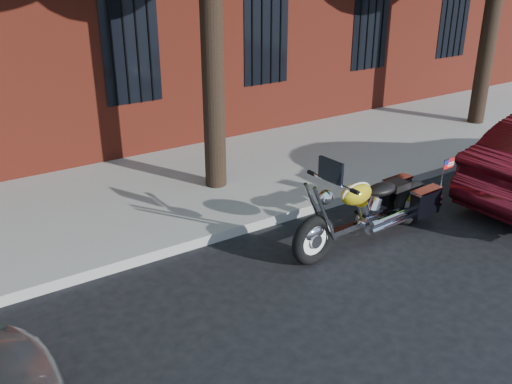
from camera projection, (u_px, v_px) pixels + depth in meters
ground at (294, 274)px, 7.43m from camera, size 120.00×120.00×0.00m
curb at (238, 229)px, 8.46m from camera, size 40.00×0.16×0.15m
sidewalk at (181, 188)px, 9.90m from camera, size 40.00×3.60×0.15m
motorcycle at (373, 210)px, 8.11m from camera, size 2.85×0.89×1.43m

